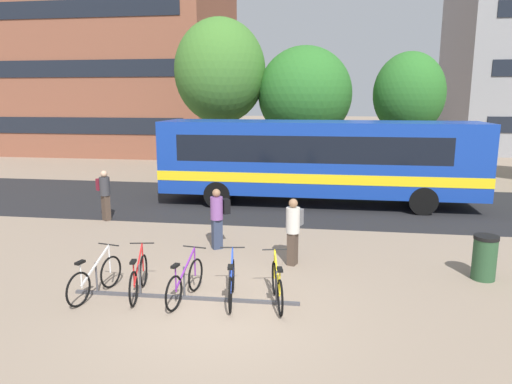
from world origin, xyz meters
The scene contains 17 objects.
ground centered at (0.00, 0.00, 0.00)m, with size 200.00×200.00×0.00m, color gray.
bus_lane_asphalt centered at (0.00, 9.88, 0.00)m, with size 80.00×7.20×0.01m, color #232326.
city_bus centered at (1.67, 9.88, 1.78)m, with size 12.04×2.63×3.20m.
bike_rack centered at (-0.88, 0.57, 0.09)m, with size 4.74×0.19×0.70m.
parked_bicycle_white_0 centered at (-2.74, 0.42, 0.38)m, with size 0.55×1.70×0.99m.
parked_bicycle_red_1 centered at (-1.88, 0.62, 0.38)m, with size 0.53×1.70×0.99m.
parked_bicycle_purple_2 centered at (-0.84, 0.53, 0.38)m, with size 0.52×1.71×0.99m.
parked_bicycle_blue_3 centered at (0.10, 0.63, 0.38)m, with size 0.52×1.71×0.99m.
parked_bicycle_yellow_4 centered at (1.03, 0.63, 0.38)m, with size 0.58×1.69×0.99m.
commuter_black_pack_0 centered at (-0.95, 3.92, 0.96)m, with size 0.60×0.55×1.67m.
commuter_grey_pack_1 centered at (1.17, 2.99, 0.96)m, with size 0.46×0.59×1.67m.
commuter_maroon_pack_2 centered at (-5.41, 6.33, 0.98)m, with size 0.60×0.55×1.70m.
trash_bin centered at (5.54, 2.65, 0.52)m, with size 0.55×0.55×1.03m.
street_tree_0 centered at (5.69, 15.49, 4.23)m, with size 3.35×3.35×6.22m.
street_tree_1 centered at (-3.39, 15.04, 5.34)m, with size 4.46×4.46×7.89m.
street_tree_3 centered at (0.75, 15.52, 4.24)m, with size 4.59×4.59×6.56m.
building_left_wing centered at (-15.19, 28.14, 9.30)m, with size 17.72×13.17×18.61m.
Camera 1 is at (1.95, -8.18, 4.07)m, focal length 33.03 mm.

